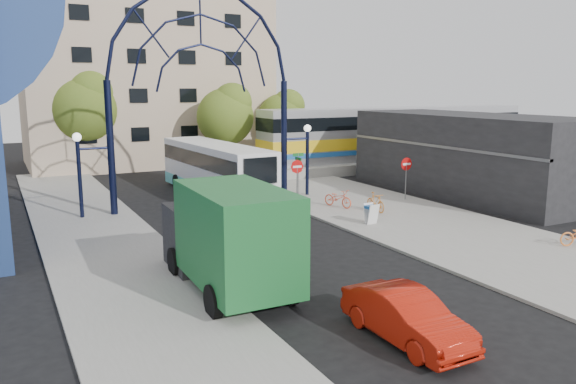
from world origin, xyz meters
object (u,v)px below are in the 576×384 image
stop_sign (297,171)px  red_sedan (406,316)px  tree_north_a (227,114)px  city_bus (216,169)px  gateway_arch (201,51)px  tree_north_c (283,115)px  street_name_sign (298,166)px  train_car (399,132)px  bike_near_a (338,198)px  do_not_enter_sign (406,168)px  bike_near_b (376,202)px  black_suv (252,216)px  tree_north_b (85,106)px  sandwich_board (371,211)px  green_truck (226,237)px

stop_sign → red_sedan: size_ratio=0.60×
tree_north_a → city_bus: 10.59m
gateway_arch → tree_north_c: size_ratio=2.10×
street_name_sign → red_sedan: 18.41m
train_car → tree_north_a: size_ratio=3.59×
street_name_sign → bike_near_a: (1.10, -2.58, -1.52)m
street_name_sign → do_not_enter_sign: bearing=-24.2°
tree_north_c → bike_near_b: (-4.66, -19.78, -3.65)m
stop_sign → city_bus: (-3.11, 4.77, -0.30)m
stop_sign → tree_north_a: (1.32, 13.93, 2.61)m
stop_sign → tree_north_a: bearing=84.6°
stop_sign → train_car: size_ratio=0.10×
do_not_enter_sign → black_suv: bearing=-170.2°
street_name_sign → tree_north_a: bearing=86.0°
do_not_enter_sign → bike_near_a: 4.90m
street_name_sign → bike_near_b: size_ratio=1.68×
train_car → tree_north_b: bearing=161.6°
street_name_sign → red_sedan: bearing=-109.8°
tree_north_a → black_suv: bearing=-108.2°
bike_near_b → gateway_arch: bearing=145.7°
street_name_sign → tree_north_b: 19.81m
tree_north_b → bike_near_b: bearing=-62.5°
sandwich_board → gateway_arch: bearing=124.9°
do_not_enter_sign → sandwich_board: (-5.40, -4.02, -1.23)m
do_not_enter_sign → tree_north_b: tree_north_b is taller
tree_north_b → sandwich_board: bearing=-68.4°
gateway_arch → tree_north_b: 16.72m
sandwich_board → bike_near_a: sandwich_board is taller
do_not_enter_sign → bike_near_b: size_ratio=1.48×
stop_sign → green_truck: 13.73m
do_not_enter_sign → bike_near_a: bearing=179.7°
tree_north_a → city_bus: (-4.43, -9.16, -2.91)m
tree_north_c → tree_north_a: bearing=-161.6°
tree_north_c → green_truck: tree_north_c is taller
tree_north_a → bike_near_b: (1.34, -17.78, -3.98)m
gateway_arch → street_name_sign: (5.20, -1.40, -6.43)m
street_name_sign → stop_sign: bearing=-123.6°
tree_north_c → green_truck: bearing=-120.7°
gateway_arch → red_sedan: 20.29m
train_car → tree_north_a: tree_north_a is taller
do_not_enter_sign → sandwich_board: size_ratio=2.51×
city_bus → tree_north_c: bearing=43.9°
tree_north_b → red_sedan: tree_north_b is taller
train_car → city_bus: 19.08m
gateway_arch → green_truck: bearing=-106.3°
stop_sign → tree_north_b: bearing=115.8°
city_bus → tree_north_b: bearing=109.9°
bike_near_a → bike_near_b: 2.21m
train_car → green_truck: 31.55m
do_not_enter_sign → street_name_sign: bearing=155.8°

